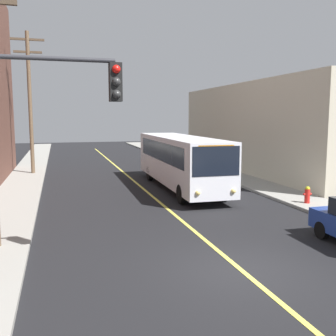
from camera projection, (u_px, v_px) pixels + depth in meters
ground_plane at (241, 270)px, 11.27m from camera, size 120.00×120.00×0.00m
sidewalk_left at (11, 207)px, 18.83m from camera, size 2.50×90.00×0.15m
sidewalk_right at (276, 191)px, 22.76m from camera, size 2.50×90.00×0.15m
lane_stripe_center at (138, 184)px, 25.57m from camera, size 0.16×60.00×0.01m
building_right_warehouse at (300, 128)px, 32.39m from camera, size 12.00×22.32×6.98m
city_bus at (180, 159)px, 23.90m from camera, size 2.77×12.19×3.20m
utility_pole_mid at (30, 97)px, 28.97m from camera, size 2.40×0.28×10.48m
traffic_signal_left_corner at (39, 121)px, 9.85m from camera, size 3.75×0.48×6.00m
fire_hydrant at (307, 194)px, 19.28m from camera, size 0.44×0.26×0.84m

